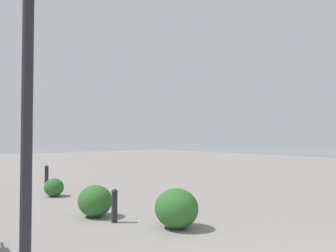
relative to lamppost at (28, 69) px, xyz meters
The scene contains 6 objects.
lamppost is the anchor object (origin of this frame).
bollard_near 3.59m from the lamppost, 52.48° to the right, with size 0.13×0.13×0.67m.
bollard_mid 7.53m from the lamppost, 21.20° to the right, with size 0.13×0.13×0.82m.
shrub_low 3.94m from the lamppost, 41.68° to the right, with size 0.80×0.72×0.68m.
shrub_round 3.71m from the lamppost, 78.44° to the right, with size 0.88×0.79×0.75m.
shrub_wide 6.44m from the lamppost, 23.55° to the right, with size 0.61×0.55×0.52m.
Camera 1 is at (-1.27, 2.73, 1.72)m, focal length 36.96 mm.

